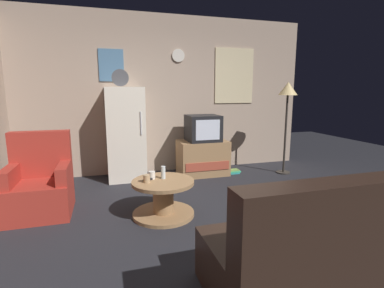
{
  "coord_description": "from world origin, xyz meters",
  "views": [
    {
      "loc": [
        -1.06,
        -2.72,
        1.44
      ],
      "look_at": [
        0.02,
        0.9,
        0.75
      ],
      "focal_mm": 27.26,
      "sensor_mm": 36.0,
      "label": 1
    }
  ],
  "objects_px": {
    "crt_tv": "(203,128)",
    "mug_ceramic_white": "(152,175)",
    "wine_glass": "(163,172)",
    "couch": "(328,251)",
    "book_stack": "(234,171)",
    "tv_stand": "(203,158)",
    "armchair": "(40,186)",
    "remote_control": "(149,179)",
    "mug_ceramic_tan": "(147,179)",
    "coffee_table": "(163,198)",
    "fridge": "(125,134)",
    "standing_lamp": "(288,96)"
  },
  "relations": [
    {
      "from": "crt_tv",
      "to": "wine_glass",
      "type": "xyz_separation_m",
      "value": [
        -0.97,
        -1.41,
        -0.32
      ]
    },
    {
      "from": "couch",
      "to": "fridge",
      "type": "bearing_deg",
      "value": 109.81
    },
    {
      "from": "crt_tv",
      "to": "wine_glass",
      "type": "bearing_deg",
      "value": -124.4
    },
    {
      "from": "fridge",
      "to": "book_stack",
      "type": "height_order",
      "value": "fridge"
    },
    {
      "from": "fridge",
      "to": "mug_ceramic_white",
      "type": "bearing_deg",
      "value": -83.05
    },
    {
      "from": "wine_glass",
      "to": "armchair",
      "type": "height_order",
      "value": "armchair"
    },
    {
      "from": "fridge",
      "to": "mug_ceramic_tan",
      "type": "xyz_separation_m",
      "value": [
        0.11,
        -1.65,
        -0.29
      ]
    },
    {
      "from": "book_stack",
      "to": "wine_glass",
      "type": "bearing_deg",
      "value": -138.93
    },
    {
      "from": "wine_glass",
      "to": "mug_ceramic_white",
      "type": "bearing_deg",
      "value": 167.87
    },
    {
      "from": "coffee_table",
      "to": "couch",
      "type": "bearing_deg",
      "value": -61.74
    },
    {
      "from": "crt_tv",
      "to": "mug_ceramic_white",
      "type": "height_order",
      "value": "crt_tv"
    },
    {
      "from": "book_stack",
      "to": "remote_control",
      "type": "bearing_deg",
      "value": -141.72
    },
    {
      "from": "standing_lamp",
      "to": "armchair",
      "type": "relative_size",
      "value": 1.66
    },
    {
      "from": "mug_ceramic_white",
      "to": "remote_control",
      "type": "distance_m",
      "value": 0.06
    },
    {
      "from": "fridge",
      "to": "remote_control",
      "type": "xyz_separation_m",
      "value": [
        0.15,
        -1.57,
        -0.32
      ]
    },
    {
      "from": "crt_tv",
      "to": "mug_ceramic_tan",
      "type": "height_order",
      "value": "crt_tv"
    },
    {
      "from": "fridge",
      "to": "wine_glass",
      "type": "bearing_deg",
      "value": -78.53
    },
    {
      "from": "mug_ceramic_white",
      "to": "remote_control",
      "type": "bearing_deg",
      "value": -136.91
    },
    {
      "from": "coffee_table",
      "to": "couch",
      "type": "distance_m",
      "value": 1.86
    },
    {
      "from": "mug_ceramic_white",
      "to": "couch",
      "type": "relative_size",
      "value": 0.05
    },
    {
      "from": "mug_ceramic_white",
      "to": "mug_ceramic_tan",
      "type": "height_order",
      "value": "same"
    },
    {
      "from": "armchair",
      "to": "fridge",
      "type": "bearing_deg",
      "value": 46.63
    },
    {
      "from": "crt_tv",
      "to": "standing_lamp",
      "type": "bearing_deg",
      "value": -12.93
    },
    {
      "from": "mug_ceramic_tan",
      "to": "mug_ceramic_white",
      "type": "bearing_deg",
      "value": 57.25
    },
    {
      "from": "tv_stand",
      "to": "crt_tv",
      "type": "relative_size",
      "value": 1.56
    },
    {
      "from": "crt_tv",
      "to": "book_stack",
      "type": "relative_size",
      "value": 2.57
    },
    {
      "from": "armchair",
      "to": "couch",
      "type": "height_order",
      "value": "armchair"
    },
    {
      "from": "crt_tv",
      "to": "remote_control",
      "type": "xyz_separation_m",
      "value": [
        -1.14,
        -1.42,
        -0.38
      ]
    },
    {
      "from": "fridge",
      "to": "armchair",
      "type": "bearing_deg",
      "value": -133.37
    },
    {
      "from": "tv_stand",
      "to": "mug_ceramic_white",
      "type": "height_order",
      "value": "tv_stand"
    },
    {
      "from": "standing_lamp",
      "to": "couch",
      "type": "xyz_separation_m",
      "value": [
        -1.52,
        -2.8,
        -1.05
      ]
    },
    {
      "from": "remote_control",
      "to": "book_stack",
      "type": "xyz_separation_m",
      "value": [
        1.69,
        1.33,
        -0.4
      ]
    },
    {
      "from": "standing_lamp",
      "to": "coffee_table",
      "type": "height_order",
      "value": "standing_lamp"
    },
    {
      "from": "tv_stand",
      "to": "armchair",
      "type": "height_order",
      "value": "armchair"
    },
    {
      "from": "wine_glass",
      "to": "book_stack",
      "type": "relative_size",
      "value": 0.71
    },
    {
      "from": "fridge",
      "to": "couch",
      "type": "bearing_deg",
      "value": -70.19
    },
    {
      "from": "tv_stand",
      "to": "book_stack",
      "type": "xyz_separation_m",
      "value": [
        0.55,
        -0.09,
        -0.26
      ]
    },
    {
      "from": "tv_stand",
      "to": "remote_control",
      "type": "distance_m",
      "value": 1.83
    },
    {
      "from": "mug_ceramic_white",
      "to": "remote_control",
      "type": "relative_size",
      "value": 0.6
    },
    {
      "from": "mug_ceramic_white",
      "to": "book_stack",
      "type": "relative_size",
      "value": 0.43
    },
    {
      "from": "standing_lamp",
      "to": "coffee_table",
      "type": "distance_m",
      "value": 2.9
    },
    {
      "from": "tv_stand",
      "to": "remote_control",
      "type": "relative_size",
      "value": 5.6
    },
    {
      "from": "tv_stand",
      "to": "wine_glass",
      "type": "relative_size",
      "value": 5.6
    },
    {
      "from": "coffee_table",
      "to": "mug_ceramic_white",
      "type": "xyz_separation_m",
      "value": [
        -0.11,
        0.1,
        0.26
      ]
    },
    {
      "from": "mug_ceramic_tan",
      "to": "book_stack",
      "type": "relative_size",
      "value": 0.43
    },
    {
      "from": "tv_stand",
      "to": "wine_glass",
      "type": "distance_m",
      "value": 1.73
    },
    {
      "from": "wine_glass",
      "to": "couch",
      "type": "xyz_separation_m",
      "value": [
        0.86,
        -1.71,
        -0.19
      ]
    },
    {
      "from": "armchair",
      "to": "standing_lamp",
      "type": "bearing_deg",
      "value": 10.12
    },
    {
      "from": "book_stack",
      "to": "fridge",
      "type": "bearing_deg",
      "value": 172.64
    },
    {
      "from": "crt_tv",
      "to": "mug_ceramic_white",
      "type": "xyz_separation_m",
      "value": [
        -1.1,
        -1.39,
        -0.35
      ]
    }
  ]
}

